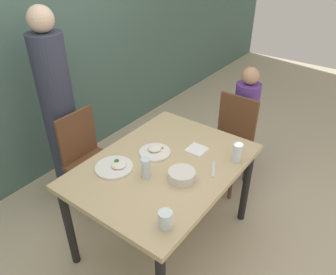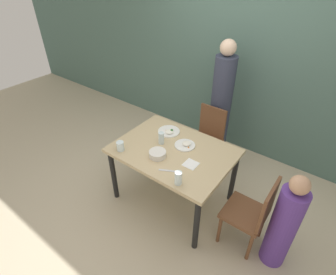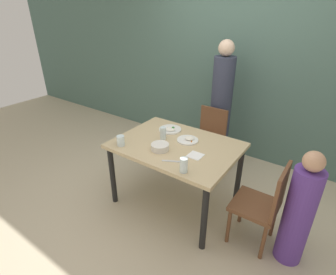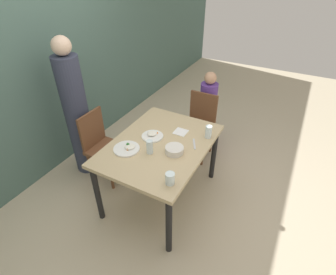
% 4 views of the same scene
% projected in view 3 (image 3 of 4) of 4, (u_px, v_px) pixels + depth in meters
% --- Properties ---
extents(ground_plane, '(10.00, 10.00, 0.00)m').
position_uv_depth(ground_plane, '(175.00, 200.00, 3.13)').
color(ground_plane, beige).
extents(wall_back, '(10.00, 0.06, 2.70)m').
position_uv_depth(wall_back, '(238.00, 64.00, 3.64)').
color(wall_back, '#4C6B60').
rests_on(wall_back, ground_plane).
extents(dining_table, '(1.29, 0.95, 0.77)m').
position_uv_depth(dining_table, '(176.00, 151.00, 2.82)').
color(dining_table, tan).
rests_on(dining_table, ground_plane).
extents(chair_adult_spot, '(0.40, 0.40, 0.89)m').
position_uv_depth(chair_adult_spot, '(208.00, 139.00, 3.51)').
color(chair_adult_spot, brown).
rests_on(chair_adult_spot, ground_plane).
extents(chair_child_spot, '(0.40, 0.40, 0.89)m').
position_uv_depth(chair_child_spot, '(263.00, 203.00, 2.37)').
color(chair_child_spot, brown).
rests_on(chair_child_spot, ground_plane).
extents(person_adult, '(0.28, 0.28, 1.72)m').
position_uv_depth(person_adult, '(221.00, 109.00, 3.59)').
color(person_adult, '#33384C').
rests_on(person_adult, ground_plane).
extents(person_child, '(0.24, 0.24, 1.11)m').
position_uv_depth(person_child, '(299.00, 213.00, 2.21)').
color(person_child, '#5B3893').
rests_on(person_child, ground_plane).
extents(bowl_curry, '(0.18, 0.18, 0.07)m').
position_uv_depth(bowl_curry, '(160.00, 147.00, 2.65)').
color(bowl_curry, silver).
rests_on(bowl_curry, dining_table).
extents(plate_rice_adult, '(0.23, 0.23, 0.05)m').
position_uv_depth(plate_rice_adult, '(188.00, 140.00, 2.84)').
color(plate_rice_adult, white).
rests_on(plate_rice_adult, dining_table).
extents(plate_rice_child, '(0.26, 0.26, 0.05)m').
position_uv_depth(plate_rice_child, '(170.00, 129.00, 3.08)').
color(plate_rice_child, white).
rests_on(plate_rice_child, dining_table).
extents(glass_water_tall, '(0.07, 0.07, 0.14)m').
position_uv_depth(glass_water_tall, '(163.00, 133.00, 2.85)').
color(glass_water_tall, silver).
rests_on(glass_water_tall, dining_table).
extents(glass_water_short, '(0.08, 0.08, 0.11)m').
position_uv_depth(glass_water_short, '(121.00, 141.00, 2.73)').
color(glass_water_short, silver).
rests_on(glass_water_short, dining_table).
extents(glass_water_center, '(0.07, 0.07, 0.14)m').
position_uv_depth(glass_water_center, '(184.00, 165.00, 2.29)').
color(glass_water_center, silver).
rests_on(glass_water_center, dining_table).
extents(napkin_folded, '(0.14, 0.14, 0.01)m').
position_uv_depth(napkin_folded, '(195.00, 156.00, 2.56)').
color(napkin_folded, white).
rests_on(napkin_folded, dining_table).
extents(fork_steel, '(0.17, 0.10, 0.01)m').
position_uv_depth(fork_steel, '(171.00, 161.00, 2.47)').
color(fork_steel, silver).
rests_on(fork_steel, dining_table).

